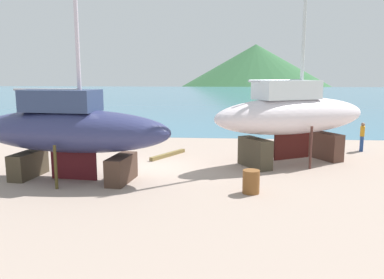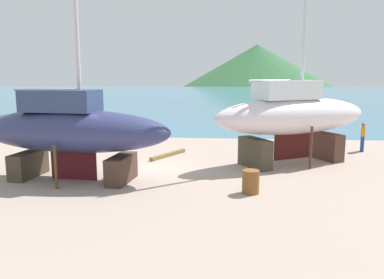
% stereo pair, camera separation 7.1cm
% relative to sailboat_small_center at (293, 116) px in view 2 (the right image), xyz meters
% --- Properties ---
extents(ground_plane, '(50.88, 50.88, 0.00)m').
position_rel_sailboat_small_center_xyz_m(ground_plane, '(-6.86, -5.32, -2.41)').
color(ground_plane, tan).
extents(sea_water, '(167.92, 116.86, 0.01)m').
position_rel_sailboat_small_center_xyz_m(sea_water, '(-6.86, 65.83, -2.41)').
color(sea_water, teal).
rests_on(sea_water, ground).
extents(headland_hill, '(123.36, 123.36, 34.68)m').
position_rel_sailboat_small_center_xyz_m(headland_hill, '(10.26, 153.66, -2.41)').
color(headland_hill, '#33653A').
rests_on(headland_hill, ground).
extents(sailboat_small_center, '(8.91, 6.47, 13.41)m').
position_rel_sailboat_small_center_xyz_m(sailboat_small_center, '(0.00, 0.00, 0.00)').
color(sailboat_small_center, '#53352B').
rests_on(sailboat_small_center, ground).
extents(sailboat_mid_port, '(8.79, 3.50, 15.61)m').
position_rel_sailboat_small_center_xyz_m(sailboat_mid_port, '(-9.77, -3.91, -0.26)').
color(sailboat_mid_port, '#453025').
rests_on(sailboat_mid_port, ground).
extents(worker, '(0.38, 0.50, 1.68)m').
position_rel_sailboat_small_center_xyz_m(worker, '(4.63, 3.41, -1.54)').
color(worker, navy).
rests_on(worker, ground).
extents(barrel_tipped_center, '(0.88, 0.88, 0.89)m').
position_rel_sailboat_small_center_xyz_m(barrel_tipped_center, '(-2.35, -5.28, -1.97)').
color(barrel_tipped_center, brown).
rests_on(barrel_tipped_center, ground).
extents(timber_short_skew, '(1.61, 2.68, 0.19)m').
position_rel_sailboat_small_center_xyz_m(timber_short_skew, '(-6.41, 1.05, -2.31)').
color(timber_short_skew, olive).
rests_on(timber_short_skew, ground).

